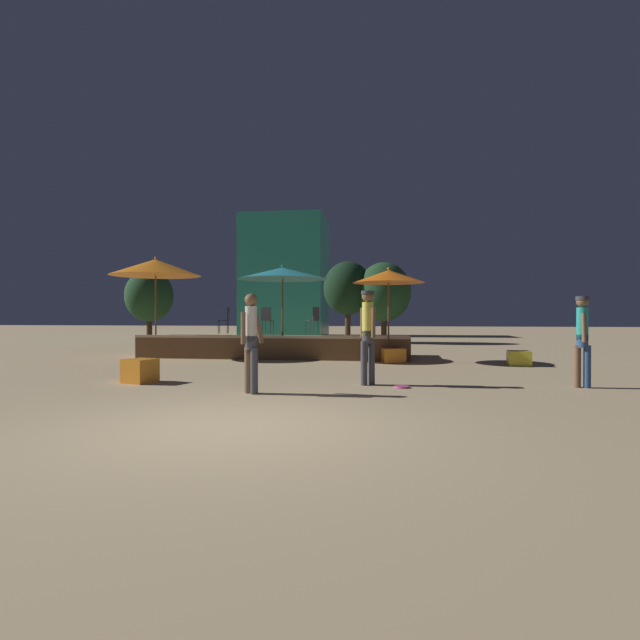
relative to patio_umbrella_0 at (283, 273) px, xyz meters
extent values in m
plane|color=tan|center=(1.53, -9.37, -2.67)|extent=(120.00, 120.00, 0.00)
cube|color=brown|center=(-0.40, 0.97, -2.34)|extent=(8.66, 2.63, 0.66)
cube|color=#CCB793|center=(-0.40, -0.31, -1.96)|extent=(8.66, 0.12, 0.08)
cylinder|color=brown|center=(0.00, 0.00, -1.42)|extent=(0.05, 0.05, 2.49)
cone|color=teal|center=(0.00, 0.00, 0.00)|extent=(2.78, 2.78, 0.36)
sphere|color=teal|center=(0.00, 0.00, 0.22)|extent=(0.08, 0.08, 0.08)
cylinder|color=brown|center=(3.28, -0.49, -1.51)|extent=(0.05, 0.05, 2.31)
cone|color=orange|center=(3.28, -0.49, -0.17)|extent=(2.11, 2.11, 0.37)
sphere|color=orange|center=(3.28, -0.49, 0.05)|extent=(0.08, 0.08, 0.08)
cylinder|color=brown|center=(-4.17, -0.07, -1.35)|extent=(0.05, 0.05, 2.64)
cone|color=orange|center=(-4.17, -0.07, 0.24)|extent=(2.87, 2.87, 0.53)
sphere|color=orange|center=(-4.17, -0.07, 0.54)|extent=(0.08, 0.08, 0.08)
cube|color=orange|center=(-1.59, -5.80, -2.43)|extent=(0.67, 0.67, 0.48)
cube|color=yellow|center=(6.77, -1.07, -2.47)|extent=(0.61, 0.61, 0.40)
cube|color=orange|center=(3.42, -0.76, -2.46)|extent=(0.72, 0.72, 0.42)
cylinder|color=brown|center=(0.95, -6.78, -2.27)|extent=(0.13, 0.13, 0.80)
cylinder|color=#3F3F47|center=(1.09, -6.87, -2.27)|extent=(0.13, 0.13, 0.80)
cylinder|color=#3F3F47|center=(1.02, -6.83, -1.79)|extent=(0.21, 0.21, 0.24)
cylinder|color=beige|center=(1.02, -6.83, -1.46)|extent=(0.21, 0.21, 0.61)
cylinder|color=brown|center=(0.92, -6.96, -1.53)|extent=(0.11, 0.11, 0.54)
cylinder|color=brown|center=(1.12, -6.69, -1.53)|extent=(0.19, 0.23, 0.55)
sphere|color=brown|center=(1.02, -6.83, -1.05)|extent=(0.22, 0.22, 0.22)
cylinder|color=brown|center=(6.85, -5.19, -2.27)|extent=(0.13, 0.13, 0.79)
cylinder|color=#2D4C7F|center=(7.02, -5.23, -2.27)|extent=(0.13, 0.13, 0.79)
cylinder|color=#2D4C7F|center=(6.93, -5.21, -1.79)|extent=(0.20, 0.20, 0.24)
cylinder|color=teal|center=(6.93, -5.21, -1.47)|extent=(0.20, 0.20, 0.61)
cylinder|color=brown|center=(6.90, -5.37, -1.54)|extent=(0.11, 0.20, 0.55)
cylinder|color=brown|center=(6.96, -5.05, -1.54)|extent=(0.12, 0.24, 0.54)
sphere|color=brown|center=(6.93, -5.21, -1.06)|extent=(0.22, 0.22, 0.22)
cylinder|color=#333842|center=(6.93, -5.21, -0.99)|extent=(0.24, 0.24, 0.07)
cylinder|color=#3F3F47|center=(2.88, -5.50, -2.24)|extent=(0.13, 0.13, 0.85)
cylinder|color=#3F3F47|center=(3.02, -5.39, -2.24)|extent=(0.13, 0.13, 0.85)
cylinder|color=#3F3F47|center=(2.95, -5.44, -1.73)|extent=(0.22, 0.22, 0.24)
cylinder|color=#D8D14C|center=(2.95, -5.44, -1.38)|extent=(0.22, 0.22, 0.65)
cylinder|color=brown|center=(3.07, -5.58, -1.45)|extent=(0.12, 0.12, 0.58)
cylinder|color=brown|center=(2.84, -5.31, -1.45)|extent=(0.12, 0.12, 0.58)
sphere|color=brown|center=(2.95, -5.44, -0.94)|extent=(0.23, 0.23, 0.23)
cylinder|color=#333842|center=(2.95, -5.44, -0.87)|extent=(0.26, 0.26, 0.07)
cylinder|color=#2D3338|center=(-2.51, 1.26, -1.70)|extent=(0.02, 0.02, 0.45)
cylinder|color=#2D3338|center=(-2.45, 0.97, -1.70)|extent=(0.02, 0.02, 0.45)
cylinder|color=#2D3338|center=(-2.21, 1.32, -1.70)|extent=(0.02, 0.02, 0.45)
cylinder|color=#2D3338|center=(-2.16, 1.03, -1.70)|extent=(0.02, 0.02, 0.45)
cylinder|color=#2D3338|center=(-2.33, 1.15, -1.47)|extent=(0.40, 0.40, 0.02)
cube|color=#2D3338|center=(-2.16, 1.18, -1.25)|extent=(0.10, 0.36, 0.45)
cylinder|color=#47474C|center=(-0.70, 1.62, -1.70)|extent=(0.02, 0.02, 0.45)
cylinder|color=#47474C|center=(-1.00, 1.66, -1.70)|extent=(0.02, 0.02, 0.45)
cylinder|color=#47474C|center=(-0.73, 1.32, -1.70)|extent=(0.02, 0.02, 0.45)
cylinder|color=#47474C|center=(-1.03, 1.36, -1.70)|extent=(0.02, 0.02, 0.45)
cylinder|color=#47474C|center=(-0.86, 1.49, -1.47)|extent=(0.40, 0.40, 0.02)
cube|color=#47474C|center=(-0.88, 1.32, -1.25)|extent=(0.36, 0.07, 0.45)
cylinder|color=#47474C|center=(0.64, 1.44, -1.70)|extent=(0.02, 0.02, 0.45)
cylinder|color=#47474C|center=(0.51, 1.17, -1.70)|extent=(0.02, 0.02, 0.45)
cylinder|color=#47474C|center=(0.91, 1.31, -1.70)|extent=(0.02, 0.02, 0.45)
cylinder|color=#47474C|center=(0.79, 1.04, -1.70)|extent=(0.02, 0.02, 0.45)
cylinder|color=#47474C|center=(0.71, 1.24, -1.47)|extent=(0.40, 0.40, 0.02)
cube|color=#47474C|center=(0.87, 1.17, -1.25)|extent=(0.18, 0.34, 0.45)
cylinder|color=#E54C99|center=(3.60, -5.73, -2.65)|extent=(0.28, 0.28, 0.03)
cylinder|color=#3D2B1C|center=(-8.79, 8.33, -2.02)|extent=(0.28, 0.28, 1.29)
ellipsoid|color=#1E4223|center=(-8.79, 8.33, -0.31)|extent=(2.38, 2.38, 2.62)
cylinder|color=#3D2B1C|center=(1.07, 10.00, -1.85)|extent=(0.28, 0.28, 1.64)
ellipsoid|color=black|center=(1.07, 10.00, 0.08)|extent=(2.47, 2.47, 2.71)
cylinder|color=#3D2B1C|center=(2.89, 9.82, -2.00)|extent=(0.28, 0.28, 1.34)
ellipsoid|color=#1E4223|center=(2.89, 9.82, -0.13)|extent=(2.67, 2.67, 2.94)
cube|color=teal|center=(-4.14, 18.65, 1.44)|extent=(5.61, 4.10, 8.22)
camera|label=1|loc=(3.50, -15.14, -1.33)|focal=28.00mm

